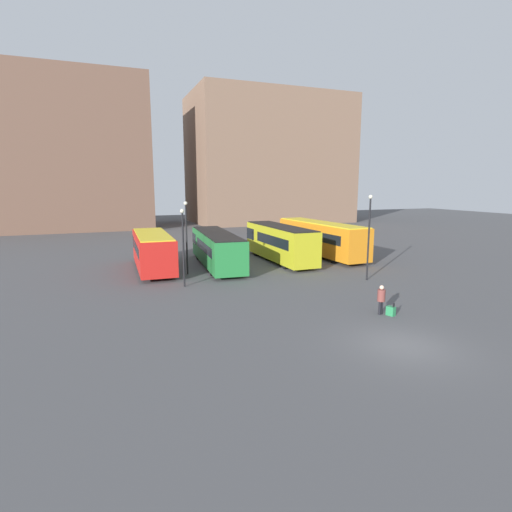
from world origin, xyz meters
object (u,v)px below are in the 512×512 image
at_px(bus_3, 320,237).
at_px(lamp_post_0, 183,241).
at_px(bus_1, 217,248).
at_px(lamp_post_1, 369,231).
at_px(traveler, 381,297).
at_px(bus_0, 153,250).
at_px(bus_2, 279,242).
at_px(suitcase, 391,311).
at_px(lamp_post_2, 186,232).

xyz_separation_m(bus_3, lamp_post_0, (-14.69, -7.38, 1.33)).
height_order(bus_1, lamp_post_1, lamp_post_1).
xyz_separation_m(bus_1, traveler, (4.57, -15.65, -0.61)).
relative_size(traveler, lamp_post_1, 0.26).
relative_size(bus_0, lamp_post_0, 1.78).
xyz_separation_m(bus_3, traveler, (-6.17, -16.99, -0.83)).
bearing_deg(bus_0, bus_2, -88.76).
relative_size(traveler, suitcase, 2.23).
xyz_separation_m(bus_3, suitcase, (-5.79, -17.35, -1.52)).
relative_size(lamp_post_0, lamp_post_2, 0.94).
bearing_deg(lamp_post_1, lamp_post_2, 150.75).
distance_m(bus_1, traveler, 16.31).
relative_size(bus_1, bus_3, 0.92).
height_order(bus_0, lamp_post_2, lamp_post_2).
bearing_deg(bus_0, lamp_post_2, -137.20).
height_order(suitcase, lamp_post_2, lamp_post_2).
bearing_deg(lamp_post_0, suitcase, -48.27).
height_order(bus_1, suitcase, bus_1).
bearing_deg(bus_0, bus_3, -84.35).
xyz_separation_m(traveler, lamp_post_2, (-7.56, 13.27, 2.34)).
relative_size(suitcase, lamp_post_2, 0.13).
bearing_deg(traveler, bus_3, -36.91).
height_order(bus_1, bus_2, bus_2).
xyz_separation_m(bus_2, suitcase, (-0.94, -16.14, -1.48)).
relative_size(bus_0, suitcase, 13.09).
height_order(bus_3, lamp_post_1, lamp_post_1).
distance_m(bus_0, traveler, 18.61).
xyz_separation_m(bus_0, bus_3, (15.96, 1.18, 0.16)).
xyz_separation_m(bus_2, lamp_post_2, (-8.87, -2.50, 1.54)).
distance_m(bus_2, lamp_post_0, 11.68).
bearing_deg(suitcase, bus_3, -35.44).
bearing_deg(suitcase, lamp_post_0, 24.76).
height_order(bus_0, lamp_post_0, lamp_post_0).
distance_m(bus_0, lamp_post_1, 16.72).
bearing_deg(bus_2, lamp_post_0, 122.14).
bearing_deg(lamp_post_1, bus_3, 78.65).
xyz_separation_m(suitcase, lamp_post_2, (-7.93, 13.63, 3.03)).
xyz_separation_m(lamp_post_0, lamp_post_1, (12.63, -2.87, 0.45)).
xyz_separation_m(bus_0, bus_2, (11.10, -0.04, 0.12)).
height_order(bus_2, lamp_post_1, lamp_post_1).
xyz_separation_m(bus_1, lamp_post_2, (-2.99, -2.38, 1.72)).
height_order(suitcase, lamp_post_1, lamp_post_1).
relative_size(lamp_post_1, lamp_post_2, 1.10).
xyz_separation_m(bus_3, lamp_post_2, (-13.72, -3.72, 1.50)).
relative_size(bus_1, lamp_post_0, 2.19).
height_order(bus_0, suitcase, bus_0).
xyz_separation_m(bus_3, lamp_post_1, (-2.06, -10.25, 1.78)).
distance_m(bus_3, suitcase, 18.35).
relative_size(bus_3, lamp_post_2, 2.24).
bearing_deg(traveler, bus_1, -0.70).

